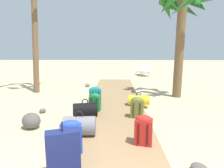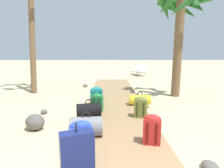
{
  "view_description": "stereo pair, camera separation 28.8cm",
  "coord_description": "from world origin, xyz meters",
  "px_view_note": "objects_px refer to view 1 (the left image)",
  "views": [
    {
      "loc": [
        0.09,
        -1.31,
        1.69
      ],
      "look_at": [
        -0.07,
        5.08,
        0.55
      ],
      "focal_mm": 29.86,
      "sensor_mm": 36.0,
      "label": 1
    },
    {
      "loc": [
        -0.2,
        -1.31,
        1.69
      ],
      "look_at": [
        -0.07,
        5.08,
        0.55
      ],
      "focal_mm": 29.86,
      "sensor_mm": 36.0,
      "label": 2
    }
  ],
  "objects_px": {
    "suitcase_navy": "(63,152)",
    "palm_tree_far_right": "(183,16)",
    "backpack_red": "(144,129)",
    "backpack_green": "(95,102)",
    "backpack_olive": "(137,107)",
    "duffel_bag_grey": "(79,126)",
    "duffel_bag_yellow": "(138,100)",
    "backpack_blue": "(71,136)",
    "lounge_chair": "(143,71)",
    "backpack_teal": "(95,95)",
    "duffel_bag_black": "(85,110)"
  },
  "relations": [
    {
      "from": "backpack_teal",
      "to": "lounge_chair",
      "type": "bearing_deg",
      "value": 71.63
    },
    {
      "from": "suitcase_navy",
      "to": "duffel_bag_yellow",
      "type": "height_order",
      "value": "suitcase_navy"
    },
    {
      "from": "backpack_olive",
      "to": "duffel_bag_grey",
      "type": "relative_size",
      "value": 0.8
    },
    {
      "from": "backpack_teal",
      "to": "duffel_bag_grey",
      "type": "height_order",
      "value": "backpack_teal"
    },
    {
      "from": "backpack_red",
      "to": "backpack_green",
      "type": "xyz_separation_m",
      "value": [
        -1.05,
        1.82,
        -0.02
      ]
    },
    {
      "from": "backpack_teal",
      "to": "backpack_red",
      "type": "bearing_deg",
      "value": -64.96
    },
    {
      "from": "backpack_olive",
      "to": "backpack_green",
      "type": "relative_size",
      "value": 1.05
    },
    {
      "from": "backpack_blue",
      "to": "backpack_red",
      "type": "bearing_deg",
      "value": 13.93
    },
    {
      "from": "duffel_bag_yellow",
      "to": "backpack_blue",
      "type": "bearing_deg",
      "value": -117.29
    },
    {
      "from": "backpack_green",
      "to": "lounge_chair",
      "type": "distance_m",
      "value": 8.39
    },
    {
      "from": "backpack_red",
      "to": "palm_tree_far_right",
      "type": "distance_m",
      "value": 4.86
    },
    {
      "from": "backpack_teal",
      "to": "suitcase_navy",
      "type": "relative_size",
      "value": 0.78
    },
    {
      "from": "backpack_blue",
      "to": "backpack_green",
      "type": "height_order",
      "value": "backpack_blue"
    },
    {
      "from": "duffel_bag_black",
      "to": "backpack_red",
      "type": "relative_size",
      "value": 1.22
    },
    {
      "from": "lounge_chair",
      "to": "duffel_bag_grey",
      "type": "bearing_deg",
      "value": -104.96
    },
    {
      "from": "backpack_olive",
      "to": "duffel_bag_grey",
      "type": "xyz_separation_m",
      "value": [
        -1.21,
        -1.01,
        -0.08
      ]
    },
    {
      "from": "lounge_chair",
      "to": "backpack_teal",
      "type": "bearing_deg",
      "value": -108.37
    },
    {
      "from": "backpack_olive",
      "to": "backpack_blue",
      "type": "xyz_separation_m",
      "value": [
        -1.23,
        -1.64,
        0.02
      ]
    },
    {
      "from": "suitcase_navy",
      "to": "duffel_bag_yellow",
      "type": "distance_m",
      "value": 3.46
    },
    {
      "from": "duffel_bag_grey",
      "to": "palm_tree_far_right",
      "type": "xyz_separation_m",
      "value": [
        2.99,
        3.41,
        2.61
      ]
    },
    {
      "from": "duffel_bag_grey",
      "to": "backpack_green",
      "type": "relative_size",
      "value": 1.31
    },
    {
      "from": "backpack_red",
      "to": "backpack_green",
      "type": "bearing_deg",
      "value": 120.04
    },
    {
      "from": "duffel_bag_grey",
      "to": "backpack_green",
      "type": "height_order",
      "value": "backpack_green"
    },
    {
      "from": "suitcase_navy",
      "to": "backpack_teal",
      "type": "bearing_deg",
      "value": 89.08
    },
    {
      "from": "lounge_chair",
      "to": "backpack_blue",
      "type": "bearing_deg",
      "value": -104.14
    },
    {
      "from": "duffel_bag_yellow",
      "to": "lounge_chair",
      "type": "height_order",
      "value": "lounge_chair"
    },
    {
      "from": "palm_tree_far_right",
      "to": "backpack_olive",
      "type": "bearing_deg",
      "value": -126.55
    },
    {
      "from": "suitcase_navy",
      "to": "duffel_bag_yellow",
      "type": "relative_size",
      "value": 1.11
    },
    {
      "from": "duffel_bag_grey",
      "to": "lounge_chair",
      "type": "relative_size",
      "value": 0.39
    },
    {
      "from": "duffel_bag_grey",
      "to": "palm_tree_far_right",
      "type": "relative_size",
      "value": 0.17
    },
    {
      "from": "duffel_bag_black",
      "to": "backpack_olive",
      "type": "xyz_separation_m",
      "value": [
        1.28,
        -0.03,
        0.1
      ]
    },
    {
      "from": "duffel_bag_yellow",
      "to": "backpack_green",
      "type": "distance_m",
      "value": 1.36
    },
    {
      "from": "duffel_bag_black",
      "to": "backpack_blue",
      "type": "relative_size",
      "value": 1.19
    },
    {
      "from": "duffel_bag_yellow",
      "to": "backpack_green",
      "type": "relative_size",
      "value": 1.32
    },
    {
      "from": "duffel_bag_black",
      "to": "backpack_red",
      "type": "bearing_deg",
      "value": -47.69
    },
    {
      "from": "duffel_bag_grey",
      "to": "lounge_chair",
      "type": "height_order",
      "value": "lounge_chair"
    },
    {
      "from": "suitcase_navy",
      "to": "backpack_blue",
      "type": "height_order",
      "value": "suitcase_navy"
    },
    {
      "from": "backpack_teal",
      "to": "duffel_bag_yellow",
      "type": "distance_m",
      "value": 1.31
    },
    {
      "from": "backpack_red",
      "to": "backpack_blue",
      "type": "distance_m",
      "value": 1.23
    },
    {
      "from": "palm_tree_far_right",
      "to": "duffel_bag_grey",
      "type": "bearing_deg",
      "value": -131.25
    },
    {
      "from": "duffel_bag_black",
      "to": "backpack_olive",
      "type": "relative_size",
      "value": 1.26
    },
    {
      "from": "duffel_bag_black",
      "to": "lounge_chair",
      "type": "xyz_separation_m",
      "value": [
        2.61,
        8.49,
        0.08
      ]
    },
    {
      "from": "backpack_red",
      "to": "lounge_chair",
      "type": "bearing_deg",
      "value": 82.12
    },
    {
      "from": "backpack_red",
      "to": "palm_tree_far_right",
      "type": "relative_size",
      "value": 0.14
    },
    {
      "from": "backpack_teal",
      "to": "duffel_bag_black",
      "type": "relative_size",
      "value": 0.87
    },
    {
      "from": "lounge_chair",
      "to": "backpack_red",
      "type": "bearing_deg",
      "value": -97.88
    },
    {
      "from": "backpack_red",
      "to": "duffel_bag_grey",
      "type": "xyz_separation_m",
      "value": [
        -1.18,
        0.33,
        -0.09
      ]
    },
    {
      "from": "backpack_red",
      "to": "duffel_bag_grey",
      "type": "bearing_deg",
      "value": 164.47
    },
    {
      "from": "suitcase_navy",
      "to": "palm_tree_far_right",
      "type": "bearing_deg",
      "value": 56.78
    },
    {
      "from": "backpack_red",
      "to": "duffel_bag_yellow",
      "type": "xyz_separation_m",
      "value": [
        0.19,
        2.38,
        -0.13
      ]
    }
  ]
}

